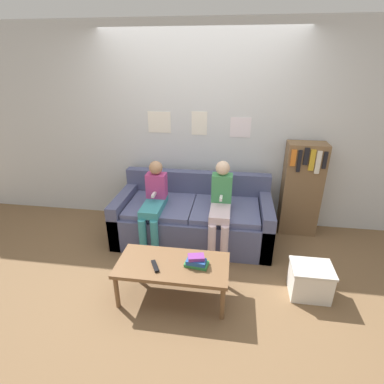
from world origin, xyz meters
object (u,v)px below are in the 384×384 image
at_px(coffee_table, 173,267).
at_px(person_left, 154,201).
at_px(tv_remote, 155,266).
at_px(couch, 193,218).
at_px(bookshelf, 301,189).
at_px(person_right, 221,204).
at_px(storage_box, 310,281).

height_order(coffee_table, person_left, person_left).
height_order(person_left, tv_remote, person_left).
xyz_separation_m(couch, tv_remote, (-0.19, -1.17, 0.12)).
xyz_separation_m(person_left, tv_remote, (0.25, -0.95, -0.19)).
distance_m(couch, bookshelf, 1.44).
bearing_deg(tv_remote, couch, 52.94).
relative_size(couch, person_right, 1.78).
height_order(person_right, storage_box, person_right).
height_order(couch, tv_remote, couch).
height_order(tv_remote, bookshelf, bookshelf).
bearing_deg(storage_box, coffee_table, -170.81).
xyz_separation_m(person_left, storage_box, (1.73, -0.66, -0.42)).
bearing_deg(tv_remote, person_right, 32.80).
relative_size(couch, tv_remote, 11.40).
distance_m(couch, coffee_table, 1.10).
bearing_deg(storage_box, bookshelf, 86.57).
bearing_deg(couch, storage_box, -34.63).
relative_size(coffee_table, person_right, 0.98).
distance_m(person_right, tv_remote, 1.12).
bearing_deg(couch, person_left, -153.99).
height_order(person_left, bookshelf, bookshelf).
bearing_deg(person_right, storage_box, -35.83).
relative_size(person_right, storage_box, 2.76).
xyz_separation_m(tv_remote, bookshelf, (1.55, 1.53, 0.22)).
bearing_deg(bookshelf, storage_box, -93.43).
bearing_deg(coffee_table, tv_remote, -153.81).
xyz_separation_m(tv_remote, storage_box, (1.47, 0.29, -0.23)).
bearing_deg(storage_box, person_right, 144.17).
bearing_deg(tv_remote, storage_box, -16.59).
xyz_separation_m(coffee_table, bookshelf, (1.40, 1.46, 0.27)).
height_order(couch, person_right, person_right).
relative_size(tv_remote, storage_box, 0.43).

